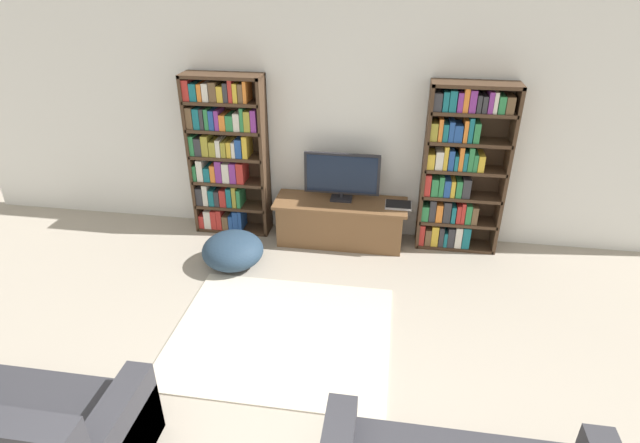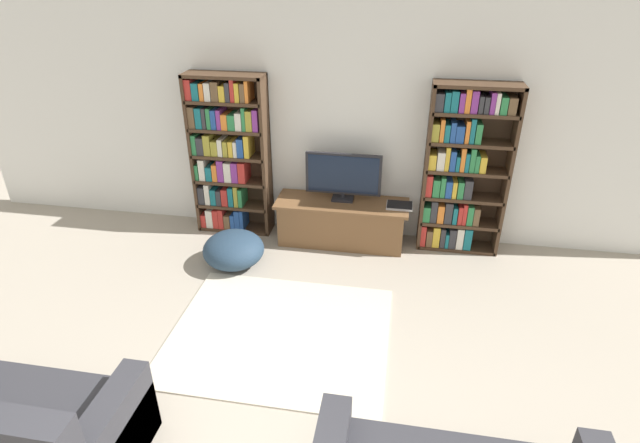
% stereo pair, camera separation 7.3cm
% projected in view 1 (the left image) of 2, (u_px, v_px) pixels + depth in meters
% --- Properties ---
extents(wall_back, '(8.80, 0.06, 2.60)m').
position_uv_depth(wall_back, '(332.00, 124.00, 5.49)').
color(wall_back, silver).
rests_on(wall_back, ground_plane).
extents(bookshelf_left, '(0.88, 0.30, 1.85)m').
position_uv_depth(bookshelf_left, '(226.00, 154.00, 5.66)').
color(bookshelf_left, '#422D1E').
rests_on(bookshelf_left, ground_plane).
extents(bookshelf_right, '(0.88, 0.30, 1.85)m').
position_uv_depth(bookshelf_right, '(459.00, 170.00, 5.32)').
color(bookshelf_right, '#422D1E').
rests_on(bookshelf_right, ground_plane).
extents(tv_stand, '(1.48, 0.50, 0.51)m').
position_uv_depth(tv_stand, '(340.00, 222.00, 5.69)').
color(tv_stand, brown).
rests_on(tv_stand, ground_plane).
extents(television, '(0.84, 0.16, 0.55)m').
position_uv_depth(television, '(342.00, 176.00, 5.49)').
color(television, black).
rests_on(television, tv_stand).
extents(laptop, '(0.29, 0.22, 0.03)m').
position_uv_depth(laptop, '(398.00, 205.00, 5.48)').
color(laptop, '#B7B7BC').
rests_on(laptop, tv_stand).
extents(area_rug, '(1.89, 1.60, 0.02)m').
position_uv_depth(area_rug, '(281.00, 334.00, 4.37)').
color(area_rug, beige).
rests_on(area_rug, ground_plane).
extents(couch_left_sectional, '(1.62, 0.87, 0.88)m').
position_uv_depth(couch_left_sectional, '(2.00, 441.00, 3.08)').
color(couch_left_sectional, '#2D2D33').
rests_on(couch_left_sectional, ground_plane).
extents(beanbag_ottoman, '(0.65, 0.65, 0.37)m').
position_uv_depth(beanbag_ottoman, '(233.00, 250.00, 5.28)').
color(beanbag_ottoman, '#23384C').
rests_on(beanbag_ottoman, ground_plane).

